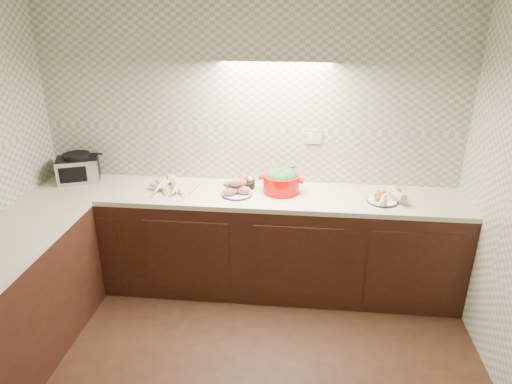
# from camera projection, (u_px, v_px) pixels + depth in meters

# --- Properties ---
(room) EXTENTS (3.60, 3.60, 2.60)m
(room) POSITION_uv_depth(u_px,v_px,m) (204.00, 175.00, 2.14)
(room) COLOR black
(room) RESTS_ON ground
(counter) EXTENTS (3.60, 3.60, 0.90)m
(counter) POSITION_uv_depth(u_px,v_px,m) (138.00, 291.00, 3.29)
(counter) COLOR black
(counter) RESTS_ON ground
(toaster_oven) EXTENTS (0.42, 0.38, 0.25)m
(toaster_oven) POSITION_uv_depth(u_px,v_px,m) (78.00, 168.00, 4.02)
(toaster_oven) COLOR black
(toaster_oven) RESTS_ON counter
(parsnip_pile) EXTENTS (0.48, 0.43, 0.08)m
(parsnip_pile) POSITION_uv_depth(u_px,v_px,m) (181.00, 188.00, 3.81)
(parsnip_pile) COLOR beige
(parsnip_pile) RESTS_ON counter
(sweet_potato_plate) EXTENTS (0.26, 0.26, 0.15)m
(sweet_potato_plate) POSITION_uv_depth(u_px,v_px,m) (236.00, 189.00, 3.74)
(sweet_potato_plate) COLOR #13193E
(sweet_potato_plate) RESTS_ON counter
(onion_bowl) EXTENTS (0.16, 0.16, 0.13)m
(onion_bowl) POSITION_uv_depth(u_px,v_px,m) (245.00, 182.00, 3.89)
(onion_bowl) COLOR black
(onion_bowl) RESTS_ON counter
(dutch_oven) EXTENTS (0.38, 0.35, 0.21)m
(dutch_oven) POSITION_uv_depth(u_px,v_px,m) (281.00, 181.00, 3.77)
(dutch_oven) COLOR red
(dutch_oven) RESTS_ON counter
(veg_plate) EXTENTS (0.31, 0.32, 0.12)m
(veg_plate) POSITION_uv_depth(u_px,v_px,m) (387.00, 196.00, 3.64)
(veg_plate) COLOR #13193E
(veg_plate) RESTS_ON counter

